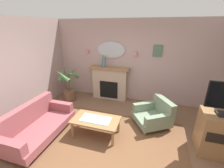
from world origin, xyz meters
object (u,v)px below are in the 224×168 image
floral_couch (36,124)px  wall_mirror (111,50)px  mantel_vase_right (104,61)px  wall_sconce_right (136,53)px  armchair_by_coffee_table (155,114)px  potted_plant_corner_palm (69,85)px  wall_sconce_left (87,51)px  framed_picture (158,51)px  coffee_table (96,121)px  fireplace (110,83)px  tv_cabinet (221,134)px

floral_couch → wall_mirror: bearing=68.1°
mantel_vase_right → wall_sconce_right: size_ratio=3.12×
armchair_by_coffee_table → potted_plant_corner_palm: (-2.93, 0.62, 0.24)m
floral_couch → mantel_vase_right: bearing=70.9°
wall_sconce_left → framed_picture: (2.35, 0.06, 0.09)m
wall_sconce_left → wall_sconce_right: same height
wall_sconce_right → armchair_by_coffee_table: size_ratio=0.12×
wall_mirror → framed_picture: size_ratio=2.67×
floral_couch → armchair_by_coffee_table: 2.93m
coffee_table → potted_plant_corner_palm: size_ratio=0.91×
fireplace → potted_plant_corner_palm: potted_plant_corner_palm is taller
fireplace → wall_sconce_right: 1.38m
mantel_vase_right → coffee_table: size_ratio=0.40×
wall_mirror → armchair_by_coffee_table: wall_mirror is taller
coffee_table → armchair_by_coffee_table: 1.56m
potted_plant_corner_palm → wall_sconce_left: bearing=52.4°
fireplace → wall_mirror: (0.00, 0.14, 1.14)m
wall_mirror → wall_sconce_right: 0.85m
mantel_vase_right → floral_couch: 2.75m
wall_sconce_right → coffee_table: (-0.55, -2.09, -1.28)m
mantel_vase_right → framed_picture: framed_picture is taller
framed_picture → potted_plant_corner_palm: framed_picture is taller
potted_plant_corner_palm → wall_mirror: bearing=26.7°
wall_sconce_left → potted_plant_corner_palm: (-0.48, -0.62, -1.12)m
mantel_vase_right → floral_couch: (-0.83, -2.40, -1.04)m
wall_sconce_right → tv_cabinet: (2.03, -1.86, -1.21)m
wall_mirror → tv_cabinet: (2.88, -1.91, -1.26)m
wall_sconce_left → armchair_by_coffee_table: 3.06m
wall_mirror → framed_picture: 1.50m
wall_mirror → potted_plant_corner_palm: 1.89m
fireplace → armchair_by_coffee_table: fireplace is taller
wall_sconce_left → wall_sconce_right: (1.70, 0.00, 0.00)m
fireplace → coffee_table: fireplace is taller
floral_couch → wall_sconce_right: bearing=53.3°
mantel_vase_right → wall_sconce_left: size_ratio=3.12×
wall_sconce_left → coffee_table: 2.70m
wall_mirror → wall_sconce_left: wall_mirror is taller
framed_picture → mantel_vase_right: bearing=-174.0°
armchair_by_coffee_table → mantel_vase_right: bearing=148.2°
wall_sconce_left → potted_plant_corner_palm: size_ratio=0.12×
wall_sconce_right → mantel_vase_right: bearing=-173.5°
mantel_vase_right → tv_cabinet: 3.65m
tv_cabinet → coffee_table: bearing=-174.9°
wall_mirror → potted_plant_corner_palm: (-1.33, -0.67, -1.17)m
wall_sconce_right → fireplace: bearing=-173.8°
wall_mirror → coffee_table: wall_mirror is taller
wall_mirror → framed_picture: (1.50, 0.01, 0.04)m
framed_picture → tv_cabinet: framed_picture is taller
tv_cabinet → potted_plant_corner_palm: size_ratio=0.74×
fireplace → wall_sconce_left: 1.38m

